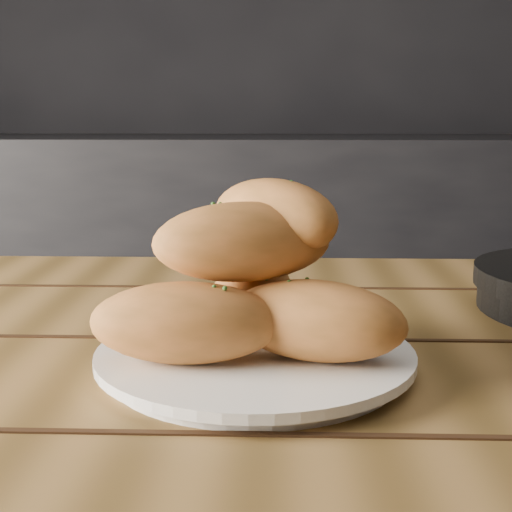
% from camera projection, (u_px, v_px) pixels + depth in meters
% --- Properties ---
extents(counter, '(2.80, 0.60, 0.90)m').
position_uv_depth(counter, '(366.00, 302.00, 1.96)').
color(counter, black).
rests_on(counter, ground).
extents(table, '(1.50, 0.97, 0.75)m').
position_uv_depth(table, '(404.00, 490.00, 0.57)').
color(table, olive).
rests_on(table, ground).
extents(plate, '(0.25, 0.25, 0.02)m').
position_uv_depth(plate, '(255.00, 359.00, 0.57)').
color(plate, white).
rests_on(plate, table).
extents(bread_rolls, '(0.25, 0.20, 0.13)m').
position_uv_depth(bread_rolls, '(253.00, 280.00, 0.56)').
color(bread_rolls, '#C16F35').
rests_on(bread_rolls, plate).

